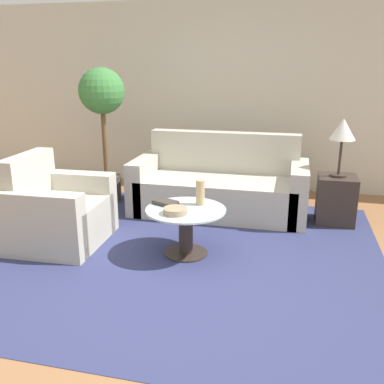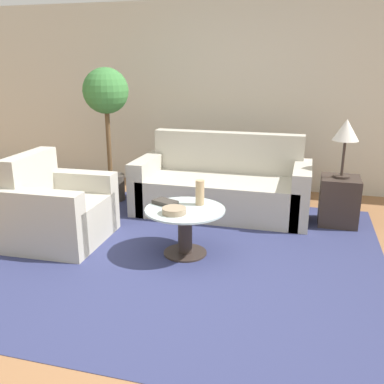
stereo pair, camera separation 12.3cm
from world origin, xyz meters
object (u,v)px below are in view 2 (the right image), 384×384
(sofa_main, at_px, (223,187))
(armchair, at_px, (57,212))
(vase, at_px, (200,193))
(coffee_table, at_px, (185,225))
(potted_plant, at_px, (107,110))
(bowl, at_px, (174,211))
(book_stack, at_px, (165,202))
(table_lamp, at_px, (346,132))

(sofa_main, height_order, armchair, sofa_main)
(armchair, relative_size, vase, 4.09)
(coffee_table, bearing_deg, sofa_main, 85.91)
(armchair, relative_size, potted_plant, 0.57)
(armchair, bearing_deg, bowl, -97.84)
(armchair, bearing_deg, vase, -85.16)
(vase, relative_size, bowl, 1.10)
(coffee_table, bearing_deg, book_stack, 160.60)
(sofa_main, distance_m, table_lamp, 1.55)
(sofa_main, distance_m, bowl, 1.50)
(table_lamp, distance_m, potted_plant, 2.88)
(armchair, height_order, coffee_table, armchair)
(table_lamp, xyz_separation_m, potted_plant, (-2.88, 0.14, 0.14))
(coffee_table, height_order, bowl, bowl)
(bowl, distance_m, book_stack, 0.28)
(sofa_main, height_order, bowl, sofa_main)
(potted_plant, relative_size, vase, 7.12)
(bowl, relative_size, book_stack, 0.83)
(sofa_main, distance_m, vase, 1.21)
(sofa_main, bearing_deg, table_lamp, -4.02)
(potted_plant, xyz_separation_m, bowl, (1.37, -1.53, -0.70))
(table_lamp, height_order, bowl, table_lamp)
(potted_plant, bearing_deg, coffee_table, -44.00)
(potted_plant, bearing_deg, book_stack, -47.17)
(sofa_main, xyz_separation_m, armchair, (-1.46, -1.35, 0.00))
(sofa_main, xyz_separation_m, potted_plant, (-1.52, 0.05, 0.89))
(table_lamp, bearing_deg, coffee_table, -139.58)
(coffee_table, distance_m, table_lamp, 2.05)
(sofa_main, height_order, book_stack, sofa_main)
(vase, distance_m, bowl, 0.36)
(sofa_main, bearing_deg, book_stack, -104.22)
(vase, height_order, book_stack, vase)
(bowl, bearing_deg, potted_plant, 131.80)
(coffee_table, distance_m, bowl, 0.25)
(table_lamp, xyz_separation_m, bowl, (-1.51, -1.39, -0.56))
(table_lamp, bearing_deg, sofa_main, 175.98)
(book_stack, bearing_deg, vase, 36.45)
(armchair, height_order, table_lamp, table_lamp)
(book_stack, bearing_deg, potted_plant, 156.01)
(table_lamp, bearing_deg, bowl, -137.36)
(sofa_main, relative_size, coffee_table, 2.74)
(sofa_main, height_order, potted_plant, potted_plant)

